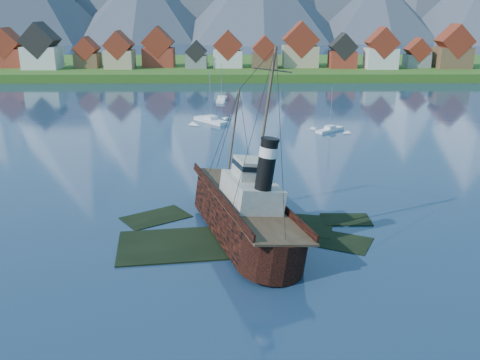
{
  "coord_description": "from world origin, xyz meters",
  "views": [
    {
      "loc": [
        1.26,
        -57.06,
        25.55
      ],
      "look_at": [
        1.69,
        6.0,
        5.0
      ],
      "focal_mm": 40.0,
      "sensor_mm": 36.0,
      "label": 1
    }
  ],
  "objects_px": {
    "tugboat_wreck": "(241,207)",
    "sailboat_c": "(211,121)",
    "sailboat_e": "(222,100)",
    "sailboat_d": "(330,130)"
  },
  "relations": [
    {
      "from": "tugboat_wreck",
      "to": "sailboat_e",
      "type": "relative_size",
      "value": 2.7
    },
    {
      "from": "sailboat_c",
      "to": "sailboat_d",
      "type": "relative_size",
      "value": 1.25
    },
    {
      "from": "sailboat_c",
      "to": "sailboat_e",
      "type": "relative_size",
      "value": 1.16
    },
    {
      "from": "sailboat_c",
      "to": "sailboat_d",
      "type": "bearing_deg",
      "value": -61.35
    },
    {
      "from": "tugboat_wreck",
      "to": "sailboat_c",
      "type": "height_order",
      "value": "tugboat_wreck"
    },
    {
      "from": "tugboat_wreck",
      "to": "sailboat_c",
      "type": "distance_m",
      "value": 62.94
    },
    {
      "from": "sailboat_d",
      "to": "tugboat_wreck",
      "type": "bearing_deg",
      "value": -61.35
    },
    {
      "from": "tugboat_wreck",
      "to": "sailboat_d",
      "type": "bearing_deg",
      "value": 52.83
    },
    {
      "from": "tugboat_wreck",
      "to": "sailboat_c",
      "type": "bearing_deg",
      "value": 78.98
    },
    {
      "from": "sailboat_c",
      "to": "sailboat_d",
      "type": "xyz_separation_m",
      "value": [
        26.06,
        -9.44,
        -0.05
      ]
    }
  ]
}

